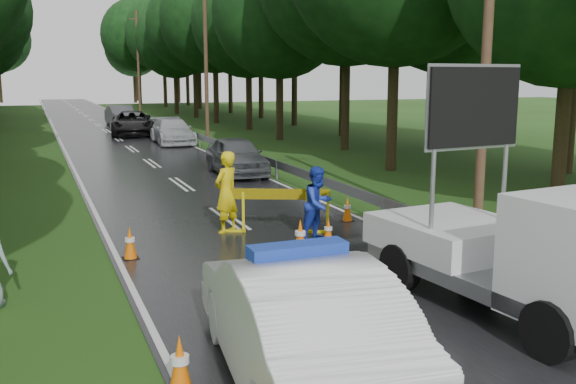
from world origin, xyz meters
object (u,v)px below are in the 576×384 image
queue_car_fourth (121,116)px  queue_car_third (132,123)px  queue_car_second (172,131)px  civilian (318,204)px  queue_car_first (236,156)px  work_truck (524,251)px  police_sedan (297,320)px  officer (226,192)px  barrier (275,200)px

queue_car_fourth → queue_car_third: bearing=-96.2°
queue_car_second → queue_car_third: queue_car_third is taller
civilian → queue_car_first: (1.22, 10.48, -0.14)m
work_truck → queue_car_fourth: 42.78m
work_truck → queue_car_fourth: work_truck is taller
police_sedan → civilian: (3.23, 6.47, 0.05)m
officer → work_truck: bearing=78.2°
barrier → queue_car_second: size_ratio=0.50×
barrier → queue_car_third: (0.63, 27.97, -0.06)m
work_truck → officer: 7.77m
police_sedan → barrier: police_sedan is taller
work_truck → barrier: size_ratio=2.09×
queue_car_third → queue_car_fourth: (0.32, 8.09, 0.00)m
queue_car_first → queue_car_second: (0.05, 12.46, -0.03)m
civilian → queue_car_third: size_ratio=0.31×
queue_car_second → work_truck: bearing=-89.1°
queue_car_first → barrier: bearing=-99.5°
police_sedan → queue_car_first: size_ratio=1.19×
queue_car_second → queue_car_first: bearing=-88.9°
officer → civilian: 2.37m
officer → queue_car_third: 27.51m
officer → civilian: (1.82, -1.51, -0.14)m
police_sedan → queue_car_third: bearing=-88.8°
civilian → queue_car_fourth: 37.06m
civilian → police_sedan: bearing=-141.1°
work_truck → civilian: 5.81m
barrier → queue_car_second: (1.99, 21.94, -0.13)m
barrier → queue_car_fourth: bearing=112.7°
queue_car_second → queue_car_fourth: 14.16m
barrier → queue_car_second: 22.03m
civilian → queue_car_fourth: bearing=65.1°
barrier → police_sedan: bearing=-84.4°
work_truck → officer: bearing=105.9°
officer → queue_car_third: (1.72, 27.46, -0.23)m
queue_car_first → queue_car_fourth: size_ratio=0.91×
queue_car_first → work_truck: bearing=-88.5°
officer → civilian: officer is taller
work_truck → queue_car_third: work_truck is taller
work_truck → officer: work_truck is taller
work_truck → queue_car_second: size_ratio=1.05×
work_truck → queue_car_fourth: (-0.83, 42.77, -0.30)m
barrier → queue_car_first: size_ratio=0.57×
officer → queue_car_fourth: size_ratio=0.42×
barrier → civilian: civilian is taller
police_sedan → queue_car_fourth: size_ratio=1.08×
barrier → queue_car_first: bearing=102.6°
queue_car_second → queue_car_fourth: (-1.05, 14.12, 0.07)m
police_sedan → work_truck: (4.29, 0.77, 0.25)m
barrier → civilian: (0.72, -1.00, 0.04)m
barrier → queue_car_fourth: queue_car_fourth is taller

